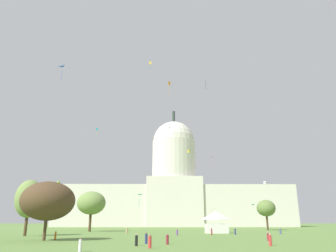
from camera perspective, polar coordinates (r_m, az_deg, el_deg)
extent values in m
cube|color=beige|center=(197.71, -9.31, -14.01)|extent=(69.39, 25.85, 23.43)
cube|color=beige|center=(199.78, 11.41, -13.93)|extent=(69.39, 25.85, 23.43)
cube|color=beige|center=(195.80, 1.10, -13.54)|extent=(32.21, 28.43, 27.88)
cylinder|color=beige|center=(198.82, 1.06, -6.16)|extent=(26.75, 26.75, 23.29)
sphere|color=beige|center=(201.26, 1.05, -2.90)|extent=(26.20, 26.20, 26.20)
cylinder|color=#2D3833|center=(205.91, 1.02, 1.66)|extent=(1.80, 1.80, 7.47)
cube|color=white|center=(95.80, 8.71, -17.72)|extent=(6.38, 4.78, 2.59)
pyramid|color=white|center=(95.79, 8.62, -15.55)|extent=(6.70, 5.02, 2.33)
cylinder|color=#4C3823|center=(84.69, -24.12, -15.60)|extent=(0.69, 0.69, 5.83)
ellipsoid|color=olive|center=(84.84, -23.67, -11.84)|extent=(8.05, 8.08, 8.91)
cylinder|color=#4C3823|center=(129.42, 17.39, -16.06)|extent=(0.74, 0.74, 6.15)
ellipsoid|color=olive|center=(129.50, 17.19, -13.90)|extent=(9.19, 9.16, 6.06)
cylinder|color=#4C3823|center=(63.95, -21.18, -16.49)|extent=(0.55, 0.55, 4.81)
ellipsoid|color=#4C3823|center=(64.04, -20.75, -12.46)|extent=(13.63, 13.60, 7.06)
cylinder|color=#4C3823|center=(111.00, -13.80, -16.19)|extent=(0.82, 0.82, 6.80)
ellipsoid|color=olive|center=(111.14, -13.60, -13.28)|extent=(11.15, 10.26, 7.51)
cylinder|color=navy|center=(52.18, -3.93, -19.57)|extent=(0.41, 0.41, 1.44)
sphere|color=brown|center=(52.14, -3.91, -18.64)|extent=(0.25, 0.25, 0.24)
cylinder|color=black|center=(47.91, -5.70, -19.81)|extent=(0.45, 0.45, 1.42)
sphere|color=tan|center=(47.87, -5.67, -18.81)|extent=(0.27, 0.27, 0.25)
cylinder|color=maroon|center=(62.20, 17.52, -18.47)|extent=(0.49, 0.49, 1.30)
sphere|color=beige|center=(62.17, 17.46, -17.78)|extent=(0.30, 0.30, 0.21)
cylinder|color=orange|center=(65.96, -19.56, -18.11)|extent=(0.35, 0.35, 1.37)
sphere|color=brown|center=(65.93, -19.50, -17.43)|extent=(0.21, 0.21, 0.20)
cylinder|color=maroon|center=(83.44, 7.84, -18.33)|extent=(0.48, 0.48, 1.49)
sphere|color=brown|center=(83.42, 7.82, -17.73)|extent=(0.33, 0.33, 0.24)
cylinder|color=red|center=(43.93, -3.28, -20.12)|extent=(0.59, 0.59, 1.47)
sphere|color=#A37556|center=(43.89, -3.26, -19.00)|extent=(0.34, 0.34, 0.25)
cylinder|color=maroon|center=(50.70, -0.11, -19.76)|extent=(0.58, 0.58, 1.33)
sphere|color=#A37556|center=(50.67, -0.11, -18.89)|extent=(0.28, 0.28, 0.21)
cylinder|color=#703D93|center=(80.98, 1.65, -18.57)|extent=(0.48, 0.48, 1.34)
sphere|color=#A37556|center=(80.96, 1.65, -18.02)|extent=(0.29, 0.29, 0.22)
cylinder|color=#3D5684|center=(93.68, 19.53, -17.43)|extent=(0.54, 0.54, 1.29)
sphere|color=#A37556|center=(93.66, 19.48, -16.96)|extent=(0.31, 0.31, 0.25)
cylinder|color=silver|center=(39.97, -15.48, -20.01)|extent=(0.47, 0.47, 1.37)
sphere|color=brown|center=(39.93, -15.39, -18.88)|extent=(0.27, 0.27, 0.22)
cylinder|color=tan|center=(93.74, -7.42, -18.16)|extent=(0.59, 0.59, 1.42)
sphere|color=tan|center=(93.72, -7.40, -17.65)|extent=(0.31, 0.31, 0.24)
cylinder|color=red|center=(49.97, 17.88, -18.99)|extent=(0.57, 0.57, 1.45)
sphere|color=beige|center=(49.94, 17.79, -18.03)|extent=(0.32, 0.32, 0.23)
cylinder|color=navy|center=(85.78, 11.98, -18.08)|extent=(0.49, 0.49, 1.49)
sphere|color=#A37556|center=(85.75, 11.94, -17.52)|extent=(0.28, 0.28, 0.20)
pyramid|color=teal|center=(92.74, -5.30, -12.47)|extent=(1.54, 1.54, 0.28)
cylinder|color=teal|center=(92.36, -5.21, -13.56)|extent=(0.37, 0.15, 2.28)
cube|color=black|center=(117.05, 6.76, 7.84)|extent=(0.84, 0.98, 1.25)
cylinder|color=black|center=(116.36, 6.79, 7.07)|extent=(0.31, 0.20, 2.25)
cube|color=gold|center=(108.13, -3.19, 11.24)|extent=(0.80, 0.70, 1.39)
cylinder|color=teal|center=(107.34, -3.30, 10.43)|extent=(0.35, 0.09, 2.09)
pyramid|color=blue|center=(90.85, -18.41, 9.77)|extent=(1.76, 1.08, 0.37)
cylinder|color=blue|center=(89.65, -18.57, 8.59)|extent=(0.15, 0.35, 2.99)
pyramid|color=green|center=(146.13, 14.97, -13.55)|extent=(1.64, 1.55, 0.45)
cube|color=yellow|center=(148.43, 3.78, -4.70)|extent=(1.44, 1.47, 0.68)
cube|color=yellow|center=(148.58, 3.78, -4.43)|extent=(1.44, 1.47, 0.68)
cube|color=white|center=(140.18, 17.04, -9.88)|extent=(1.46, 1.46, 0.51)
cube|color=white|center=(140.25, 17.02, -9.60)|extent=(1.46, 1.46, 0.51)
cylinder|color=white|center=(140.09, 17.14, -10.38)|extent=(0.25, 0.09, 2.05)
pyramid|color=purple|center=(152.25, 7.97, -5.57)|extent=(1.81, 1.11, 0.16)
cylinder|color=#D1339E|center=(152.11, 7.91, -6.28)|extent=(0.15, 0.29, 1.90)
cube|color=#8CD133|center=(99.20, -19.11, -9.69)|extent=(0.88, 0.84, 0.46)
cube|color=#8CD133|center=(99.24, -19.09, -9.48)|extent=(0.88, 0.84, 0.46)
cylinder|color=green|center=(99.03, -19.14, -10.52)|extent=(0.16, 0.09, 2.56)
cube|color=#33BCDB|center=(141.59, -12.63, -0.52)|extent=(0.87, 0.57, 1.12)
cylinder|color=#8CD133|center=(141.12, -12.73, -1.25)|extent=(0.30, 0.09, 2.65)
pyramid|color=#D1339E|center=(115.62, 0.43, -0.46)|extent=(0.63, 1.21, 0.17)
cube|color=orange|center=(86.30, 0.23, 7.68)|extent=(0.58, 0.55, 1.13)
cylinder|color=orange|center=(85.54, 0.19, 6.53)|extent=(0.37, 0.22, 2.73)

